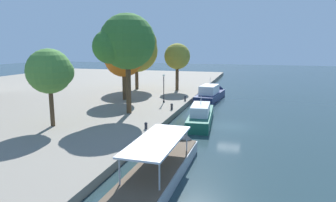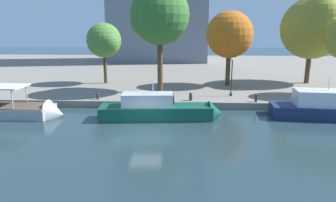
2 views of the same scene
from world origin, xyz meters
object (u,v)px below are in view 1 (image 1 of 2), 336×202
object	(u,v)px
motor_yacht_1	(201,116)
mooring_bollard_2	(172,106)
tour_boat_0	(162,169)
tree_4	(123,57)
tree_0	(177,56)
motor_yacht_2	(211,95)
mooring_bollard_1	(146,125)
lamp_post	(164,86)
tree_3	(50,72)
tree_2	(138,49)
mooring_bollard_0	(185,98)
tree_1	(125,43)

from	to	relation	value
motor_yacht_1	mooring_bollard_2	xyz separation A→B (m)	(2.62, 4.30, 0.40)
tour_boat_0	tree_4	world-z (taller)	tree_4
tree_0	tree_4	size ratio (longest dim) A/B	0.91
motor_yacht_2	mooring_bollard_1	distance (m)	22.68
lamp_post	tree_3	bearing A→B (deg)	155.60
tree_0	tree_2	xyz separation A→B (m)	(-0.98, 7.10, 1.26)
motor_yacht_1	lamp_post	size ratio (longest dim) A/B	2.67
mooring_bollard_0	tree_3	bearing A→B (deg)	151.10
tree_3	tree_1	bearing A→B (deg)	-32.95
mooring_bollard_1	tree_4	bearing A→B (deg)	31.66
lamp_post	motor_yacht_1	bearing A→B (deg)	-136.28
mooring_bollard_0	tree_1	world-z (taller)	tree_1
tree_3	mooring_bollard_1	bearing A→B (deg)	-80.36
mooring_bollard_1	tree_2	bearing A→B (deg)	22.91
mooring_bollard_1	tree_4	distance (m)	17.74
motor_yacht_1	motor_yacht_2	distance (m)	15.52
tour_boat_0	motor_yacht_2	size ratio (longest dim) A/B	1.19
tree_0	tree_4	bearing A→B (deg)	156.99
lamp_post	tree_3	distance (m)	17.40
tour_boat_0	tree_2	size ratio (longest dim) A/B	1.19
lamp_post	tree_3	size ratio (longest dim) A/B	0.52
tree_0	tree_3	world-z (taller)	tree_0
mooring_bollard_1	tree_2	world-z (taller)	tree_2
motor_yacht_2	tree_1	size ratio (longest dim) A/B	0.94
motor_yacht_2	tree_0	world-z (taller)	tree_0
mooring_bollard_0	lamp_post	world-z (taller)	lamp_post
mooring_bollard_2	tree_2	xyz separation A→B (m)	(15.78, 10.73, 7.08)
motor_yacht_1	tree_1	size ratio (longest dim) A/B	0.92
motor_yacht_2	tree_4	size ratio (longest dim) A/B	1.20
mooring_bollard_2	tree_0	bearing A→B (deg)	12.20
motor_yacht_2	tour_boat_0	bearing A→B (deg)	-172.87
mooring_bollard_1	tree_1	bearing A→B (deg)	38.77
tree_2	tree_4	world-z (taller)	tree_2
mooring_bollard_0	mooring_bollard_1	bearing A→B (deg)	178.93
tree_1	tree_4	size ratio (longest dim) A/B	1.28
lamp_post	tree_2	world-z (taller)	tree_2
motor_yacht_2	lamp_post	size ratio (longest dim) A/B	2.71
tour_boat_0	tree_4	distance (m)	26.74
mooring_bollard_2	motor_yacht_1	bearing A→B (deg)	-121.31
mooring_bollard_1	motor_yacht_1	bearing A→B (deg)	-31.87
tree_0	tree_4	world-z (taller)	tree_4
tour_boat_0	tree_0	xyz separation A→B (m)	(34.51, 7.84, 6.59)
tree_2	tour_boat_0	bearing A→B (deg)	-155.98
lamp_post	tree_3	world-z (taller)	tree_3
lamp_post	tree_4	size ratio (longest dim) A/B	0.44
mooring_bollard_1	tree_3	distance (m)	10.90
motor_yacht_2	tree_3	world-z (taller)	tree_3
motor_yacht_1	tree_0	xyz separation A→B (m)	(19.38, 7.93, 6.23)
mooring_bollard_0	mooring_bollard_2	size ratio (longest dim) A/B	0.99
mooring_bollard_2	mooring_bollard_1	bearing A→B (deg)	179.89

